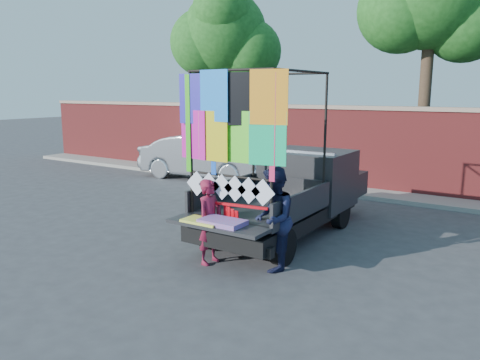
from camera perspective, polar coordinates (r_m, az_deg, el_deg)
The scene contains 10 objects.
ground at distance 8.83m, azimuth 2.22°, elevation -9.43°, with size 90.00×90.00×0.00m, color #38383A.
brick_wall at distance 14.84m, azimuth 16.41°, elevation 3.68°, with size 30.00×0.45×2.61m.
curb at distance 14.38m, azimuth 15.32°, elevation -1.59°, with size 30.00×1.20×0.12m, color gray.
tree_left at distance 18.75m, azimuth -1.97°, elevation 17.12°, with size 4.20×3.30×7.05m.
tree_mid at distance 15.79m, azimuth 22.34°, elevation 19.68°, with size 4.20×3.30×7.73m.
pickup_truck at distance 10.46m, azimuth 6.99°, elevation -1.37°, with size 2.16×5.43×3.42m.
sedan at distance 16.54m, azimuth -4.34°, elevation 2.83°, with size 1.62×4.65×1.53m, color #B7BABF.
woman at distance 8.36m, azimuth -3.69°, elevation -5.10°, with size 0.56×0.37×1.53m, color maroon.
man at distance 8.04m, azimuth 4.06°, elevation -4.76°, with size 0.87×0.68×1.80m, color #161A38.
streamer_bundle at distance 8.22m, azimuth -0.59°, elevation -4.44°, with size 1.01×0.20×0.70m.
Camera 1 is at (4.27, -7.10, 3.05)m, focal length 35.00 mm.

